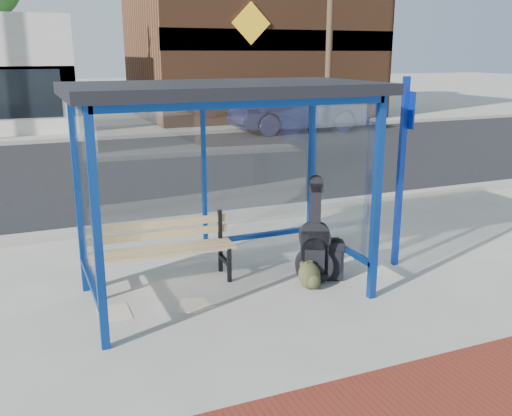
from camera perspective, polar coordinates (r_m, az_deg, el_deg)
name	(u,v)px	position (r m, az deg, el deg)	size (l,w,h in m)	color
ground	(226,294)	(6.76, -2.98, -8.54)	(120.00, 120.00, 0.00)	#B2ADA0
curb_near	(165,223)	(9.36, -9.09, -1.49)	(60.00, 0.25, 0.12)	gray
street_asphalt	(113,169)	(14.24, -14.11, 3.77)	(60.00, 10.00, 0.00)	black
curb_far	(87,139)	(19.22, -16.59, 6.66)	(60.00, 0.25, 0.12)	gray
far_sidewalk	(80,133)	(21.10, -17.20, 7.17)	(60.00, 4.00, 0.01)	#B2ADA0
bus_shelter	(222,115)	(6.29, -3.46, 9.26)	(3.30, 1.80, 2.42)	navy
storefront_brown	(252,42)	(26.33, -0.42, 16.29)	(10.00, 7.08, 6.40)	#59331E
utility_pole_east	(330,14)	(22.23, 7.42, 18.70)	(1.60, 0.24, 8.00)	#4C3826
bench	(162,247)	(6.98, -9.38, -3.87)	(1.75, 0.50, 0.82)	black
guitar_bag	(314,247)	(6.93, 5.87, -3.90)	(0.47, 0.31, 1.26)	black
suitcase	(331,260)	(7.14, 7.46, -5.16)	(0.36, 0.30, 0.54)	black
backpack	(310,276)	(6.85, 5.43, -6.80)	(0.31, 0.29, 0.34)	#32331C
sign_post	(402,162)	(7.51, 14.37, 4.43)	(0.12, 0.31, 2.45)	#0D2995
newspaper_a	(114,313)	(6.46, -14.00, -10.14)	(0.42, 0.33, 0.01)	white
newspaper_b	(199,305)	(6.49, -5.69, -9.64)	(0.34, 0.27, 0.01)	white
newspaper_c	(193,305)	(6.48, -6.35, -9.66)	(0.38, 0.30, 0.01)	white
parked_car	(299,109)	(20.54, 4.31, 9.85)	(1.70, 4.87, 1.61)	#1C214E
fire_hydrant	(353,114)	(23.41, 9.70, 9.24)	(0.30, 0.20, 0.66)	#AD1F0C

